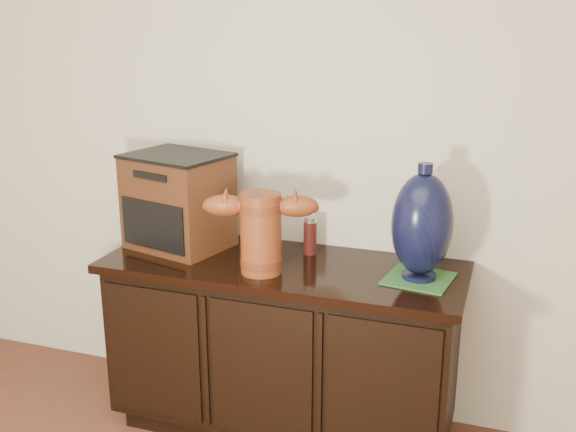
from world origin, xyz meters
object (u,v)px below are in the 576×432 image
at_px(tv_radio, 178,201).
at_px(lamp_base, 422,225).
at_px(terracotta_vessel, 261,228).
at_px(spray_can, 310,236).
at_px(sideboard, 283,346).

height_order(tv_radio, lamp_base, lamp_base).
bearing_deg(tv_radio, terracotta_vessel, -6.83).
bearing_deg(tv_radio, lamp_base, 11.68).
distance_m(terracotta_vessel, lamp_base, 0.60).
bearing_deg(spray_can, sideboard, -116.21).
height_order(tv_radio, spray_can, tv_radio).
xyz_separation_m(sideboard, spray_can, (0.07, 0.14, 0.45)).
distance_m(sideboard, spray_can, 0.48).
height_order(sideboard, lamp_base, lamp_base).
bearing_deg(terracotta_vessel, tv_radio, 141.72).
distance_m(sideboard, lamp_base, 0.80).
distance_m(lamp_base, spray_can, 0.51).
xyz_separation_m(tv_radio, spray_can, (0.56, 0.09, -0.12)).
relative_size(tv_radio, lamp_base, 1.06).
relative_size(sideboard, terracotta_vessel, 3.28).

